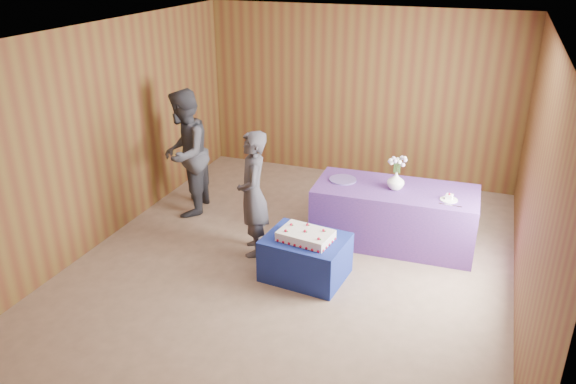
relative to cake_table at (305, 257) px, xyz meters
The scene contains 13 objects.
ground 0.44m from the cake_table, 129.06° to the left, with size 6.00×6.00×0.00m, color gray.
room_shell 1.59m from the cake_table, 129.06° to the left, with size 5.04×6.04×2.72m.
cake_table is the anchor object (origin of this frame).
serving_table 1.42m from the cake_table, 56.11° to the left, with size 2.00×0.90×0.75m, color #622F83.
sheet_cake 0.31m from the cake_table, 73.56° to the right, with size 0.66×0.49×0.14m.
vase 1.51m from the cake_table, 55.93° to the left, with size 0.21×0.21×0.22m, color white.
flower_spray 1.64m from the cake_table, 55.93° to the left, with size 0.23×0.23×0.18m.
platter 1.29m from the cake_table, 85.32° to the left, with size 0.35×0.35×0.02m, color #5F4A95.
plate 1.84m from the cake_table, 35.75° to the left, with size 0.21×0.21×0.01m, color white.
cake_slice 1.85m from the cake_table, 35.72° to the left, with size 0.09×0.08×0.09m.
knife 1.79m from the cake_table, 31.31° to the left, with size 0.26×0.02×0.00m, color silver.
guest_left 1.00m from the cake_table, 157.52° to the left, with size 0.57×0.37×1.56m, color #393842.
guest_right 2.45m from the cake_table, 153.54° to the left, with size 0.86×0.67×1.77m, color #383843.
Camera 1 is at (1.97, -5.56, 3.52)m, focal length 35.00 mm.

